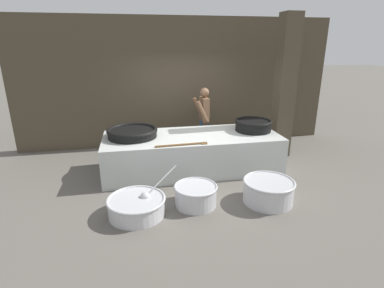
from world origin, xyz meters
name	(u,v)px	position (x,y,z in m)	size (l,w,h in m)	color
ground_plane	(192,169)	(0.00, 0.00, 0.00)	(60.00, 60.00, 0.00)	#666059
back_wall	(178,83)	(0.00, 2.00, 1.68)	(8.46, 0.24, 3.37)	#4C4233
support_pillar	(285,88)	(2.36, 0.54, 1.68)	(0.41, 0.41, 3.37)	#4C4233
hearth_platform	(192,153)	(0.00, 0.00, 0.40)	(3.80, 1.47, 0.80)	silver
giant_wok_near	(132,132)	(-1.27, 0.13, 0.90)	(1.07, 1.07, 0.19)	black
giant_wok_far	(253,125)	(1.44, 0.09, 0.93)	(0.84, 0.84, 0.25)	black
stirring_paddle	(184,144)	(-0.28, -0.63, 0.82)	(1.04, 0.12, 0.04)	brown
cook	(204,118)	(0.53, 1.14, 0.89)	(0.39, 0.60, 1.65)	brown
prep_bowl_vegetables	(137,205)	(-1.26, -1.68, 0.17)	(1.20, 0.97, 0.72)	silver
prep_bowl_meat	(268,190)	(1.05, -1.70, 0.23)	(0.91, 0.91, 0.42)	silver
prep_bowl_extra	(196,194)	(-0.24, -1.56, 0.20)	(0.76, 0.76, 0.37)	silver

